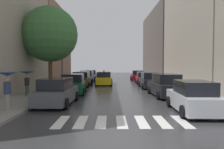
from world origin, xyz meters
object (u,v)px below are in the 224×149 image
Objects in this scene: parked_car_right_third at (150,81)px; street_tree_left at (50,34)px; parked_car_right_second at (165,86)px; parked_car_left_third at (82,79)px; parked_car_right_nearest at (193,98)px; taxi_midroad at (104,79)px; parked_car_left_second at (73,84)px; parked_car_right_fourth at (143,78)px; parked_car_left_fourth at (87,77)px; pedestrian_by_kerb at (7,82)px; parked_car_left_fifth at (91,75)px; parked_car_left_nearest at (57,92)px; pedestrian_foreground at (27,77)px; parked_car_right_fifth at (137,76)px; lamp_post_left at (62,51)px.

street_tree_left is at bearing 107.56° from parked_car_right_third.
parked_car_left_third is at bearing 40.33° from parked_car_right_second.
taxi_midroad is at bearing 20.32° from parked_car_right_nearest.
parked_car_left_second is 7.82m from parked_car_right_second.
parked_car_right_second is 1.04× the size of taxi_midroad.
parked_car_right_second is at bearing -177.77° from parked_car_right_fourth.
parked_car_left_third is at bearing -177.17° from parked_car_left_fourth.
parked_car_left_second is 1.01× the size of parked_car_right_nearest.
parked_car_left_third is at bearing 114.14° from parked_car_right_fourth.
parked_car_left_third reaches higher than parked_car_left_fourth.
parked_car_left_third is 2.99m from taxi_midroad.
taxi_midroad is at bearing 25.29° from parked_car_right_second.
street_tree_left is at bearing 171.36° from parked_car_left_fourth.
pedestrian_by_kerb reaches higher than parked_car_right_second.
taxi_midroad is at bearing -57.86° from parked_car_left_third.
taxi_midroad is (2.54, -10.02, 0.02)m from parked_car_left_fifth.
parked_car_right_fourth is (0.01, 11.62, -0.11)m from parked_car_right_second.
parked_car_left_second is at bearing -178.73° from parked_car_left_fifth.
parked_car_right_second reaches higher than parked_car_left_fourth.
parked_car_left_second reaches higher than parked_car_right_nearest.
parked_car_left_nearest reaches higher than parked_car_left_fifth.
parked_car_right_nearest is (7.74, -25.76, 0.05)m from parked_car_left_fifth.
parked_car_right_nearest is (7.79, -2.32, -0.00)m from parked_car_left_nearest.
pedestrian_foreground reaches higher than parked_car_right_third.
parked_car_right_fifth is at bearing -64.86° from parked_car_left_fourth.
taxi_midroad reaches higher than parked_car_right_nearest.
lamp_post_left is (-1.67, -8.58, 3.20)m from parked_car_left_fourth.
parked_car_right_second reaches higher than parked_car_left_nearest.
parked_car_left_second is 0.57× the size of street_tree_left.
parked_car_right_second is at bearing -64.01° from parked_car_left_nearest.
parked_car_left_second is 3.92m from pedestrian_foreground.
parked_car_right_fifth is at bearing -17.85° from parked_car_left_nearest.
pedestrian_by_kerb is (-2.10, -2.19, 0.84)m from parked_car_left_nearest.
parked_car_right_nearest reaches higher than parked_car_left_third.
parked_car_left_fourth is 0.88× the size of parked_car_right_second.
parked_car_left_fifth is at bearing 2.32° from parked_car_left_fourth.
lamp_post_left is (-9.42, -5.96, 3.24)m from parked_car_right_fourth.
parked_car_right_second is at bearing -152.93° from taxi_midroad.
parked_car_right_nearest is 12.24m from pedestrian_foreground.
street_tree_left reaches higher than pedestrian_by_kerb.
street_tree_left is (-2.37, 1.36, 4.53)m from parked_car_left_second.
parked_car_right_fourth is (0.13, 5.46, -0.06)m from parked_car_right_third.
parked_car_left_fifth is 0.88× the size of parked_car_right_second.
parked_car_left_fourth is 2.28× the size of pedestrian_foreground.
parked_car_right_nearest reaches higher than parked_car_right_fifth.
parked_car_left_nearest is 8.29m from street_tree_left.
lamp_post_left reaches higher than parked_car_left_fifth.
parked_car_right_second reaches higher than parked_car_right_fifth.
parked_car_right_fifth is (-0.14, 23.09, -0.05)m from parked_car_right_nearest.
parked_car_left_fifth is 2.11× the size of pedestrian_by_kerb.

